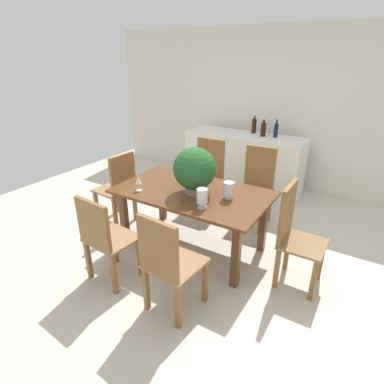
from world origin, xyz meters
TOP-DOWN VIEW (x-y plane):
  - ground_plane at (0.00, 0.00)m, footprint 7.04×7.04m
  - back_wall at (0.00, 2.60)m, footprint 6.40×0.10m
  - dining_table at (0.00, 0.00)m, footprint 1.72×1.01m
  - chair_head_end at (-1.16, -0.01)m, footprint 0.49×0.46m
  - chair_far_left at (-0.39, 1.02)m, footprint 0.48×0.47m
  - chair_near_right at (0.38, -1.01)m, footprint 0.48×0.50m
  - chair_near_left at (-0.39, -1.00)m, footprint 0.50×0.45m
  - chair_far_right at (0.38, 1.02)m, footprint 0.47×0.50m
  - chair_foot_end at (1.16, 0.00)m, footprint 0.42×0.44m
  - flower_centerpiece at (0.05, -0.04)m, footprint 0.47×0.47m
  - crystal_vase_left at (0.43, 0.02)m, footprint 0.12×0.12m
  - crystal_vase_center_near at (0.30, -0.31)m, footprint 0.11×0.11m
  - wine_glass at (-0.52, -0.31)m, footprint 0.06×0.06m
  - kitchen_counter at (-0.24, 2.04)m, footprint 1.96×0.63m
  - wine_bottle_amber at (0.04, 2.09)m, footprint 0.08×0.08m
  - wine_bottle_tall at (0.23, 2.13)m, footprint 0.07×0.07m
  - wine_bottle_dark at (-0.17, 2.23)m, footprint 0.08×0.08m

SIDE VIEW (x-z plane):
  - ground_plane at x=0.00m, z-range 0.00..0.00m
  - kitchen_counter at x=-0.24m, z-range 0.00..0.94m
  - chair_near_left at x=-0.39m, z-range 0.06..1.01m
  - chair_near_right at x=0.38m, z-range 0.05..1.04m
  - chair_head_end at x=-1.16m, z-range 0.05..1.05m
  - chair_far_right at x=0.38m, z-range 0.05..1.09m
  - chair_foot_end at x=1.16m, z-range 0.05..1.10m
  - chair_far_left at x=-0.39m, z-range 0.05..1.10m
  - dining_table at x=0.00m, z-range 0.27..1.01m
  - crystal_vase_left at x=0.43m, z-range 0.76..0.94m
  - wine_glass at x=-0.52m, z-range 0.77..0.94m
  - crystal_vase_center_near at x=0.30m, z-range 0.76..0.96m
  - flower_centerpiece at x=0.05m, z-range 0.75..1.27m
  - wine_bottle_amber at x=0.04m, z-range 0.92..1.19m
  - wine_bottle_tall at x=0.23m, z-range 0.91..1.19m
  - wine_bottle_dark at x=-0.17m, z-range 0.92..1.20m
  - back_wall at x=0.00m, z-range 0.00..2.60m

